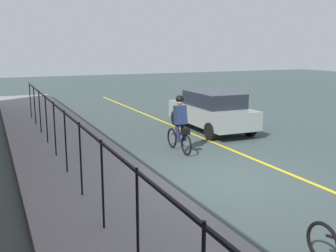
{
  "coord_description": "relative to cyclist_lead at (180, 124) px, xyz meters",
  "views": [
    {
      "loc": [
        -7.92,
        5.45,
        3.27
      ],
      "look_at": [
        2.39,
        0.71,
        1.0
      ],
      "focal_mm": 41.76,
      "sensor_mm": 36.0,
      "label": 1
    }
  ],
  "objects": [
    {
      "name": "patrol_sedan",
      "position": [
        2.44,
        -2.62,
        -0.09
      ],
      "size": [
        4.44,
        2.01,
        1.58
      ],
      "rotation": [
        0.0,
        0.0,
        -0.02
      ],
      "color": "gray",
      "rests_on": "ground"
    },
    {
      "name": "cyclist_lead",
      "position": [
        0.0,
        0.0,
        0.0
      ],
      "size": [
        1.71,
        0.36,
        1.83
      ],
      "rotation": [
        0.0,
        0.0,
        -0.0
      ],
      "color": "black",
      "rests_on": "ground"
    },
    {
      "name": "sidewalk",
      "position": [
        -2.94,
        3.36,
        -0.84
      ],
      "size": [
        40.0,
        3.2,
        0.15
      ],
      "primitive_type": "cube",
      "color": "gray",
      "rests_on": "ground"
    },
    {
      "name": "iron_fence",
      "position": [
        -1.94,
        3.76,
        0.41
      ],
      "size": [
        19.23,
        0.04,
        1.6
      ],
      "color": "black",
      "rests_on": "sidewalk"
    },
    {
      "name": "lane_line_centre",
      "position": [
        -2.94,
        -1.64,
        -0.91
      ],
      "size": [
        36.0,
        0.12,
        0.01
      ],
      "primitive_type": "cube",
      "color": "yellow",
      "rests_on": "ground"
    },
    {
      "name": "ground_plane",
      "position": [
        -2.94,
        -0.04,
        -0.91
      ],
      "size": [
        80.0,
        80.0,
        0.0
      ],
      "primitive_type": "plane",
      "color": "#3B4847"
    }
  ]
}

